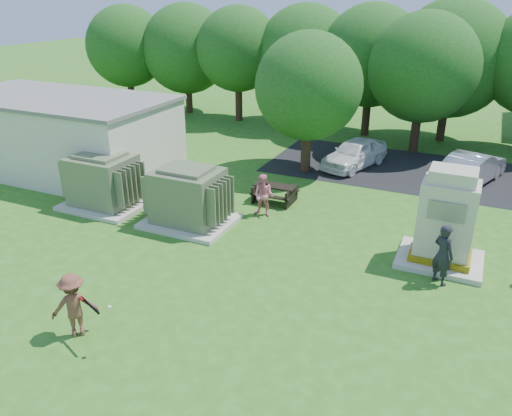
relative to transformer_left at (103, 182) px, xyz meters
The scene contains 15 objects.
ground 7.96m from the transformer_left, 34.70° to the right, with size 120.00×120.00×0.00m, color #2D6619.
service_building 5.19m from the transformer_left, 150.95° to the left, with size 10.00×5.00×3.20m, color beige.
service_building_roof 5.64m from the transformer_left, 150.95° to the left, with size 10.20×5.20×0.15m, color slate.
parking_strip 16.25m from the transformer_left, 33.69° to the left, with size 20.00×6.00×0.01m, color #232326.
transformer_left is the anchor object (origin of this frame).
transformer_right 3.70m from the transformer_left, ahead, with size 3.00×2.40×2.07m.
generator_cabinet 12.02m from the transformer_left, ahead, with size 2.43×1.99×2.96m.
picnic_table 6.45m from the transformer_left, 28.51° to the left, with size 1.60×1.20×0.68m.
batter 7.85m from the transformer_left, 54.53° to the right, with size 1.05×0.60×1.63m, color brown.
person_by_generator 12.10m from the transformer_left, ahead, with size 0.65×0.43×1.79m, color black.
person_at_picnic 6.04m from the transformer_left, 16.18° to the left, with size 0.76×0.59×1.57m, color pink.
car_white 11.21m from the transformer_left, 48.83° to the left, with size 1.54×3.84×1.31m, color white.
car_silver_a 15.00m from the transformer_left, 34.30° to the left, with size 1.43×4.11×1.35m, color #ADAEB2.
batting_equipment 8.31m from the transformer_left, 51.29° to the right, with size 1.14×0.37×0.24m.
tree_row 16.56m from the transformer_left, 59.50° to the left, with size 41.30×13.30×7.30m.
Camera 1 is at (5.96, -8.92, 7.53)m, focal length 35.00 mm.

